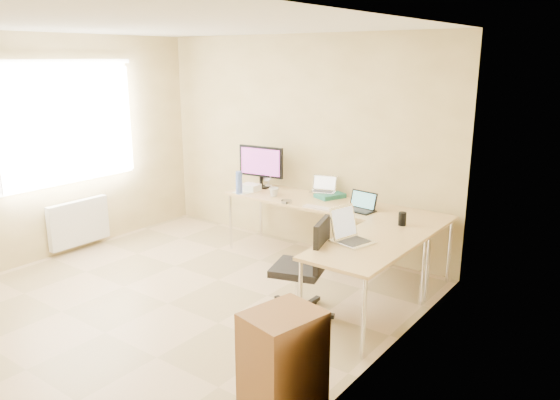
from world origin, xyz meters
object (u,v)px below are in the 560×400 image
Objects in this scene: laptop_black at (359,202)px; water_bottle at (239,183)px; office_chair at (298,264)px; cabinet at (283,360)px; desk_main at (331,234)px; keyboard at (319,208)px; desk_fan at (268,177)px; desk_return at (366,283)px; laptop_center at (323,184)px; laptop_return at (353,229)px; monitor at (261,167)px; mug at (274,192)px.

water_bottle reaches higher than laptop_black.
office_chair is 1.38m from cabinet.
cabinet is at bearing -65.46° from desk_main.
cabinet is at bearing -66.14° from keyboard.
cabinet is (2.25, -2.17, -0.51)m from water_bottle.
desk_return is at bearing -19.59° from desk_fan.
laptop_center is 0.90× the size of laptop_black.
water_bottle reaches higher than cabinet.
laptop_return is at bearing -64.43° from laptop_center.
cabinet is (0.28, -1.43, -0.49)m from laptop_return.
monitor is 0.65× the size of office_chair.
mug is (-0.71, -0.15, 0.42)m from desk_main.
monitor reaches higher than desk_fan.
desk_main is at bearing -54.89° from laptop_center.
desk_fan reaches higher than laptop_return.
laptop_black is at bearing -15.30° from monitor.
keyboard is 1.44× the size of desk_fan.
office_chair is (1.55, -0.98, -0.37)m from water_bottle.
desk_return is 3.50× the size of keyboard.
laptop_center is at bearing 29.53° from water_bottle.
monitor is 0.89m from laptop_center.
mug is 0.12× the size of office_chair.
monitor is 0.54m from mug.
cabinet is at bearing -76.70° from office_chair.
laptop_black is 0.87× the size of laptop_return.
laptop_black is (0.40, -0.09, 0.47)m from desk_main.
desk_main is 23.10× the size of mug.
laptop_return is (1.97, -1.16, -0.14)m from monitor.
keyboard reaches higher than desk_main.
laptop_return is 0.54× the size of cabinet.
desk_main is 7.13× the size of keyboard.
desk_fan is at bearing 135.30° from mug.
office_chair reaches higher than laptop_black.
desk_return is 3.99× the size of laptop_black.
desk_return is at bearing 108.09° from cabinet.
laptop_center is 0.56m from keyboard.
office_chair is (-0.42, -0.24, -0.35)m from laptop_return.
laptop_black reaches higher than cabinet.
water_bottle is 1.07× the size of desk_fan.
mug is at bearing 153.24° from desk_return.
desk_fan is (-2.04, 1.20, 0.49)m from desk_return.
cabinet is (1.12, -2.19, -0.38)m from keyboard.
cabinet is (1.84, -2.32, -0.42)m from mug.
laptop_black is at bearing 119.32° from cabinet.
mug reaches higher than desk_main.
laptop_center is 1.01m from water_bottle.
keyboard is at bearing -13.11° from desk_fan.
mug is at bearing -170.62° from laptop_black.
laptop_center is at bearing -2.42° from monitor.
mug is (0.41, -0.28, -0.21)m from monitor.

